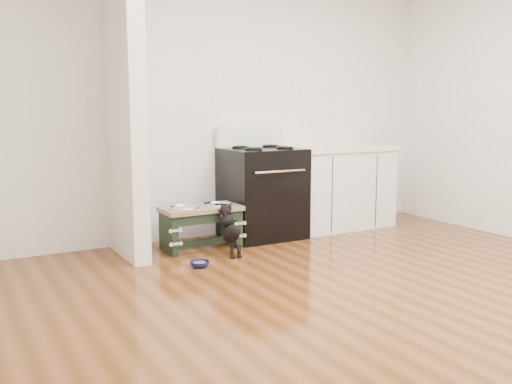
% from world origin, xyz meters
% --- Properties ---
extents(ground, '(5.00, 5.00, 0.00)m').
position_xyz_m(ground, '(0.00, 0.00, 0.00)').
color(ground, '#4C2B0D').
rests_on(ground, ground).
extents(room_shell, '(5.00, 5.00, 5.00)m').
position_xyz_m(room_shell, '(0.00, 0.00, 1.62)').
color(room_shell, silver).
rests_on(room_shell, ground).
extents(partition_wall, '(0.15, 0.80, 2.70)m').
position_xyz_m(partition_wall, '(-1.18, 2.10, 1.35)').
color(partition_wall, silver).
rests_on(partition_wall, ground).
extents(oven_range, '(0.76, 0.69, 1.14)m').
position_xyz_m(oven_range, '(0.25, 2.16, 0.48)').
color(oven_range, black).
rests_on(oven_range, ground).
extents(cabinet_run, '(1.24, 0.64, 0.91)m').
position_xyz_m(cabinet_run, '(1.23, 2.18, 0.45)').
color(cabinet_run, white).
rests_on(cabinet_run, ground).
extents(dog_feeder, '(0.74, 0.40, 0.42)m').
position_xyz_m(dog_feeder, '(-0.50, 2.01, 0.29)').
color(dog_feeder, black).
rests_on(dog_feeder, ground).
extents(puppy, '(0.13, 0.38, 0.45)m').
position_xyz_m(puppy, '(-0.37, 1.67, 0.25)').
color(puppy, black).
rests_on(puppy, ground).
extents(floor_bowl, '(0.20, 0.20, 0.05)m').
position_xyz_m(floor_bowl, '(-0.77, 1.44, 0.03)').
color(floor_bowl, '#0B154F').
rests_on(floor_bowl, ground).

